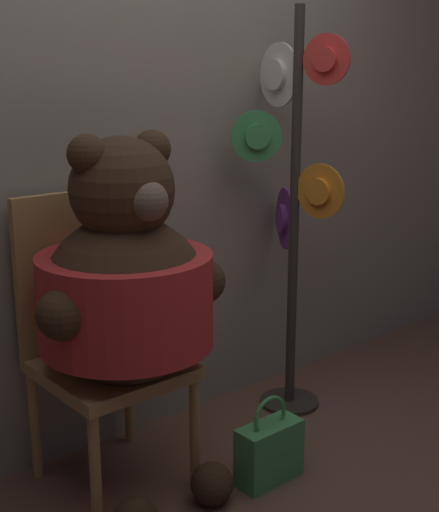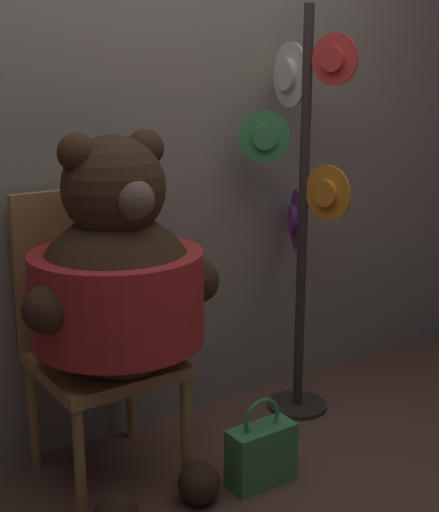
{
  "view_description": "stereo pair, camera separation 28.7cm",
  "coord_description": "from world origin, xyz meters",
  "px_view_note": "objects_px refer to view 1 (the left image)",
  "views": [
    {
      "loc": [
        -1.64,
        -1.71,
        1.56
      ],
      "look_at": [
        0.16,
        0.41,
        0.83
      ],
      "focal_mm": 50.0,
      "sensor_mm": 36.0,
      "label": 1
    },
    {
      "loc": [
        -1.41,
        -1.88,
        1.56
      ],
      "look_at": [
        0.16,
        0.41,
        0.83
      ],
      "focal_mm": 50.0,
      "sensor_mm": 36.0,
      "label": 2
    }
  ],
  "objects_px": {
    "teddy_bear": "(127,289)",
    "chair": "(96,334)",
    "hat_display_rack": "(292,196)",
    "handbag_on_ground": "(269,451)"
  },
  "relations": [
    {
      "from": "handbag_on_ground",
      "to": "chair",
      "type": "bearing_deg",
      "value": 134.07
    },
    {
      "from": "teddy_bear",
      "to": "hat_display_rack",
      "type": "height_order",
      "value": "hat_display_rack"
    },
    {
      "from": "teddy_bear",
      "to": "handbag_on_ground",
      "type": "bearing_deg",
      "value": -33.93
    },
    {
      "from": "chair",
      "to": "hat_display_rack",
      "type": "height_order",
      "value": "hat_display_rack"
    },
    {
      "from": "hat_display_rack",
      "to": "handbag_on_ground",
      "type": "bearing_deg",
      "value": -141.08
    },
    {
      "from": "chair",
      "to": "handbag_on_ground",
      "type": "bearing_deg",
      "value": -45.93
    },
    {
      "from": "chair",
      "to": "handbag_on_ground",
      "type": "height_order",
      "value": "chair"
    },
    {
      "from": "teddy_bear",
      "to": "chair",
      "type": "bearing_deg",
      "value": 97.87
    },
    {
      "from": "teddy_bear",
      "to": "handbag_on_ground",
      "type": "xyz_separation_m",
      "value": [
        0.44,
        -0.29,
        -0.67
      ]
    },
    {
      "from": "teddy_bear",
      "to": "handbag_on_ground",
      "type": "relative_size",
      "value": 3.81
    }
  ]
}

